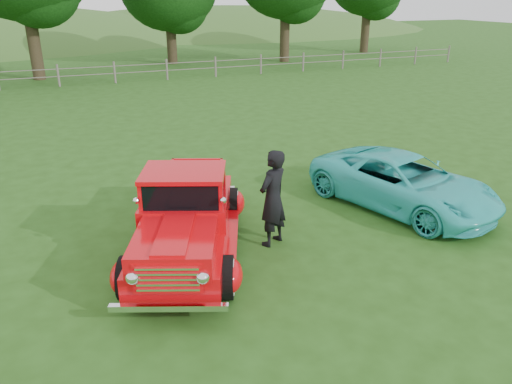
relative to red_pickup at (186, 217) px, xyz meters
name	(u,v)px	position (x,y,z in m)	size (l,w,h in m)	color
ground	(273,263)	(1.40, -0.97, -0.80)	(140.00, 140.00, 0.00)	#214713
distant_hills	(43,75)	(-2.68, 58.49, -5.34)	(116.00, 60.00, 18.00)	#346023
fence_line	(115,72)	(1.40, 21.03, -0.19)	(48.00, 0.12, 1.20)	#6A6159
red_pickup	(186,217)	(0.00, 0.00, 0.00)	(3.50, 5.28, 1.78)	black
teal_sedan	(403,182)	(5.37, 0.32, -0.16)	(2.12, 4.59, 1.28)	#32C8C4
man	(273,198)	(1.73, -0.22, 0.21)	(0.73, 0.48, 2.01)	black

